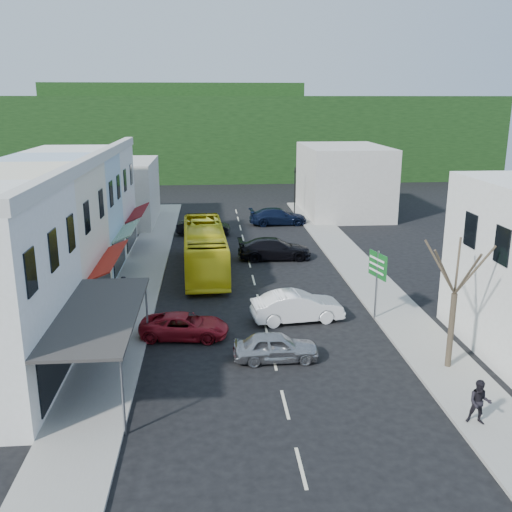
% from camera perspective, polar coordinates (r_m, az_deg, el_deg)
% --- Properties ---
extents(ground, '(120.00, 120.00, 0.00)m').
position_cam_1_polar(ground, '(30.25, 0.93, -7.04)').
color(ground, black).
rests_on(ground, ground).
extents(sidewalk_left, '(3.00, 52.00, 0.15)m').
position_cam_1_polar(sidewalk_left, '(39.81, -11.31, -1.66)').
color(sidewalk_left, gray).
rests_on(sidewalk_left, ground).
extents(sidewalk_right, '(3.00, 52.00, 0.15)m').
position_cam_1_polar(sidewalk_right, '(40.83, 10.09, -1.16)').
color(sidewalk_right, gray).
rests_on(sidewalk_right, ground).
extents(shopfront_row, '(8.25, 30.00, 8.00)m').
position_cam_1_polar(shopfront_row, '(35.06, -20.68, 1.96)').
color(shopfront_row, silver).
rests_on(shopfront_row, ground).
extents(distant_block_left, '(8.00, 10.00, 6.00)m').
position_cam_1_polar(distant_block_left, '(56.25, -14.15, 6.19)').
color(distant_block_left, '#B7B2A8').
rests_on(distant_block_left, ground).
extents(distant_block_right, '(8.00, 12.00, 7.00)m').
position_cam_1_polar(distant_block_right, '(59.98, 8.72, 7.51)').
color(distant_block_right, '#B7B2A8').
rests_on(distant_block_right, ground).
extents(hillside, '(80.00, 26.00, 14.00)m').
position_cam_1_polar(hillside, '(93.05, -3.95, 12.39)').
color(hillside, black).
rests_on(hillside, ground).
extents(bus, '(2.96, 11.69, 3.10)m').
position_cam_1_polar(bus, '(39.35, -5.17, 0.62)').
color(bus, yellow).
rests_on(bus, ground).
extents(car_silver, '(4.41, 1.82, 1.40)m').
position_cam_1_polar(car_silver, '(26.28, 2.00, -8.98)').
color(car_silver, '#A3A3A8').
rests_on(car_silver, ground).
extents(car_white, '(4.58, 2.31, 1.40)m').
position_cam_1_polar(car_white, '(30.80, 4.14, -5.26)').
color(car_white, white).
rests_on(car_white, ground).
extents(car_red, '(4.79, 2.41, 1.40)m').
position_cam_1_polar(car_red, '(28.87, -7.17, -6.79)').
color(car_red, maroon).
rests_on(car_red, ground).
extents(car_black_near, '(4.51, 1.86, 1.40)m').
position_cam_1_polar(car_black_near, '(42.53, 1.86, 0.61)').
color(car_black_near, black).
rests_on(car_black_near, ground).
extents(car_black_far, '(4.60, 2.36, 1.40)m').
position_cam_1_polar(car_black_far, '(50.27, -5.27, 2.87)').
color(car_black_far, black).
rests_on(car_black_far, ground).
extents(car_navy_far, '(4.59, 2.08, 1.40)m').
position_cam_1_polar(car_navy_far, '(54.39, 2.21, 3.88)').
color(car_navy_far, black).
rests_on(car_navy_far, ground).
extents(pedestrian_left, '(0.47, 0.65, 1.70)m').
position_cam_1_polar(pedestrian_left, '(33.74, -12.97, -3.22)').
color(pedestrian_left, black).
rests_on(pedestrian_left, sidewalk_left).
extents(pedestrian_right, '(0.81, 0.65, 1.70)m').
position_cam_1_polar(pedestrian_right, '(22.69, 21.46, -13.46)').
color(pedestrian_right, black).
rests_on(pedestrian_right, sidewalk_right).
extents(direction_sign, '(1.03, 1.83, 3.85)m').
position_cam_1_polar(direction_sign, '(31.13, 11.96, -2.95)').
color(direction_sign, '#135E21').
rests_on(direction_sign, ground).
extents(street_tree, '(3.81, 3.81, 7.04)m').
position_cam_1_polar(street_tree, '(25.84, 19.24, -3.58)').
color(street_tree, '#392E21').
rests_on(street_tree, ground).
extents(traffic_signal, '(0.74, 1.12, 4.99)m').
position_cam_1_polar(traffic_signal, '(58.05, 3.90, 6.39)').
color(traffic_signal, black).
rests_on(traffic_signal, ground).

